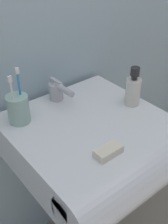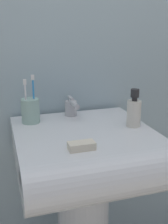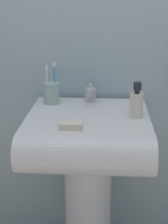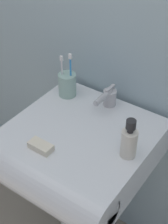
# 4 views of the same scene
# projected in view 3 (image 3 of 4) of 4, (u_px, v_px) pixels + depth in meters

# --- Properties ---
(wall_back) EXTENTS (5.00, 0.05, 2.40)m
(wall_back) POSITION_uv_depth(u_px,v_px,m) (92.00, 10.00, 1.55)
(wall_back) COLOR #9EB7C1
(wall_back) RESTS_ON ground
(sink_pedestal) EXTENTS (0.21, 0.21, 0.65)m
(sink_pedestal) POSITION_uv_depth(u_px,v_px,m) (88.00, 210.00, 1.58)
(sink_pedestal) COLOR white
(sink_pedestal) RESTS_ON ground
(sink_basin) EXTENTS (0.50, 0.53, 0.15)m
(sink_basin) POSITION_uv_depth(u_px,v_px,m) (87.00, 136.00, 1.40)
(sink_basin) COLOR white
(sink_basin) RESTS_ON sink_pedestal
(faucet) EXTENTS (0.05, 0.13, 0.08)m
(faucet) POSITION_uv_depth(u_px,v_px,m) (90.00, 94.00, 1.57)
(faucet) COLOR #B7B7BC
(faucet) RESTS_ON sink_basin
(toothbrush_cup) EXTENTS (0.07, 0.07, 0.19)m
(toothbrush_cup) POSITION_uv_depth(u_px,v_px,m) (51.00, 93.00, 1.55)
(toothbrush_cup) COLOR #99BFB2
(toothbrush_cup) RESTS_ON sink_basin
(soap_bottle) EXTENTS (0.05, 0.05, 0.14)m
(soap_bottle) POSITION_uv_depth(u_px,v_px,m) (137.00, 103.00, 1.37)
(soap_bottle) COLOR silver
(soap_bottle) RESTS_ON sink_basin
(bar_soap) EXTENTS (0.08, 0.04, 0.02)m
(bar_soap) POSITION_uv_depth(u_px,v_px,m) (71.00, 126.00, 1.27)
(bar_soap) COLOR silver
(bar_soap) RESTS_ON sink_basin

